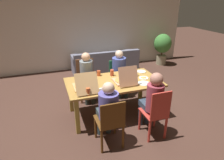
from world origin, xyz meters
TOP-DOWN VIEW (x-y plane):
  - ground_plane at (0.00, 0.00)m, footprint 20.00×20.00m
  - back_wall at (0.00, 3.17)m, footprint 7.34×0.12m
  - dining_table at (0.00, 0.00)m, footprint 1.90×1.03m
  - chair_0 at (0.44, 0.94)m, footprint 0.40×0.43m
  - person_0 at (0.44, 0.81)m, footprint 0.34×0.49m
  - chair_1 at (0.44, -0.96)m, footprint 0.39×0.44m
  - person_1 at (0.44, -0.80)m, footprint 0.29×0.53m
  - chair_2 at (-0.38, -0.93)m, footprint 0.42×0.46m
  - person_2 at (-0.38, -0.79)m, footprint 0.33×0.48m
  - chair_3 at (-0.38, 0.93)m, footprint 0.44×0.41m
  - person_3 at (-0.38, 0.79)m, footprint 0.30×0.47m
  - pizza_box_0 at (-0.62, -0.12)m, footprint 0.40×0.60m
  - pizza_box_1 at (0.18, -0.12)m, footprint 0.38×0.49m
  - plate_0 at (0.66, -0.04)m, footprint 0.20×0.20m
  - plate_1 at (-0.31, -0.34)m, footprint 0.23×0.23m
  - plate_2 at (0.78, 0.31)m, footprint 0.21×0.21m
  - plate_3 at (0.53, -0.30)m, footprint 0.25×0.25m
  - drinking_glass_0 at (0.07, 0.31)m, footprint 0.08×0.08m
  - drinking_glass_1 at (-0.20, 0.40)m, footprint 0.08×0.08m
  - drinking_glass_2 at (0.54, 0.12)m, footprint 0.07×0.07m
  - drinking_glass_3 at (-0.62, -0.42)m, footprint 0.07×0.07m
  - couch at (0.57, 2.45)m, footprint 2.11×0.80m
  - potted_plant at (2.77, 2.58)m, footprint 0.61×0.61m

SIDE VIEW (x-z plane):
  - ground_plane at x=0.00m, z-range 0.00..0.00m
  - couch at x=0.57m, z-range -0.10..0.66m
  - chair_0 at x=0.44m, z-range 0.03..0.87m
  - chair_2 at x=-0.38m, z-range 0.05..0.94m
  - chair_1 at x=0.44m, z-range 0.02..0.97m
  - chair_3 at x=-0.38m, z-range 0.02..0.99m
  - dining_table at x=0.00m, z-range 0.29..1.05m
  - person_2 at x=-0.38m, z-range 0.10..1.25m
  - person_0 at x=0.44m, z-range 0.11..1.26m
  - person_3 at x=-0.38m, z-range 0.10..1.28m
  - potted_plant at x=2.77m, z-range 0.13..1.25m
  - person_1 at x=0.44m, z-range 0.10..1.31m
  - plate_3 at x=0.53m, z-range 0.76..0.77m
  - plate_1 at x=-0.31m, z-range 0.76..0.77m
  - plate_2 at x=0.78m, z-range 0.76..0.77m
  - plate_0 at x=0.66m, z-range 0.76..0.79m
  - pizza_box_0 at x=-0.62m, z-range 0.63..1.00m
  - pizza_box_1 at x=0.18m, z-range 0.62..1.01m
  - drinking_glass_1 at x=-0.20m, z-range 0.76..0.87m
  - drinking_glass_0 at x=0.07m, z-range 0.76..0.90m
  - drinking_glass_3 at x=-0.62m, z-range 0.76..0.90m
  - drinking_glass_2 at x=0.54m, z-range 0.76..0.90m
  - back_wall at x=0.00m, z-range 0.00..2.64m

